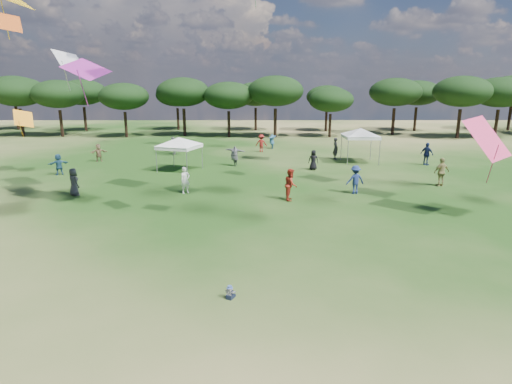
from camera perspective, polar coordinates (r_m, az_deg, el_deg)
ground at (r=11.82m, az=-3.62°, el=-19.45°), size 140.00×140.00×0.00m
tree_line at (r=57.26m, az=1.57°, el=13.10°), size 108.78×17.63×7.77m
tent_left at (r=33.48m, az=-10.24°, el=6.97°), size 5.25×5.25×2.88m
tent_right at (r=37.41m, az=13.81°, el=8.08°), size 5.66×5.66×3.23m
toddler at (r=13.77m, az=-3.48°, el=-13.27°), size 0.34×0.37×0.45m
festival_crowd at (r=34.11m, az=-0.43°, el=4.61°), size 29.89×21.77×1.91m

